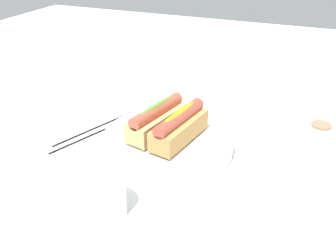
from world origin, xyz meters
The scene contains 8 objects.
ground_plane centered at (0.00, 0.00, 0.00)m, with size 2.40×2.40×0.00m, color white.
serving_bowl centered at (-0.02, -0.01, 0.02)m, with size 0.27×0.27×0.03m.
hotdog_front centered at (-0.02, -0.04, 0.06)m, with size 0.16×0.08×0.06m.
hotdog_back centered at (-0.01, 0.02, 0.06)m, with size 0.16×0.08×0.06m.
water_glass centered at (0.21, -0.03, 0.04)m, with size 0.07×0.07×0.09m.
paper_towel_roll centered at (0.03, 0.27, 0.07)m, with size 0.11×0.11×0.13m.
chopstick_near centered at (0.00, -0.18, 0.00)m, with size 0.01×0.01×0.22m, color black.
chopstick_far centered at (-0.03, -0.20, 0.00)m, with size 0.01×0.01×0.22m, color black.
Camera 1 is at (0.59, 0.24, 0.41)m, focal length 39.20 mm.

